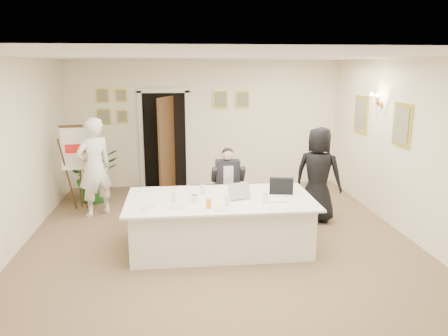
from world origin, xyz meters
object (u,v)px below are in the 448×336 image
flip_chart (79,172)px  paper_stack (275,200)px  oj_glass (209,204)px  steel_jug (195,199)px  standing_man (95,167)px  laptop_bag (281,186)px  potted_palm (94,175)px  conference_table (220,223)px  seated_man (228,185)px  laptop (238,189)px  standing_woman (318,175)px

flip_chart → paper_stack: bearing=-35.1°
flip_chart → oj_glass: 3.37m
steel_jug → standing_man: bearing=132.5°
laptop_bag → potted_palm: bearing=153.1°
conference_table → paper_stack: 0.90m
seated_man → flip_chart: 2.85m
standing_man → steel_jug: (1.72, -1.87, -0.07)m
conference_table → standing_man: (-2.10, 1.71, 0.50)m
laptop_bag → steel_jug: 1.36m
laptop → flip_chart: bearing=128.3°
flip_chart → steel_jug: 3.04m
laptop_bag → paper_stack: laptop_bag is taller
flip_chart → steel_jug: bearing=-47.0°
standing_woman → oj_glass: 2.48m
oj_glass → standing_man: bearing=131.4°
conference_table → laptop: size_ratio=7.82×
standing_man → steel_jug: bearing=95.1°
flip_chart → standing_woman: standing_woman is taller
standing_man → potted_palm: standing_man is taller
standing_man → potted_palm: 0.99m
laptop → laptop_bag: 0.69m
potted_palm → standing_man: bearing=-78.1°
potted_palm → laptop_bag: (3.23, -2.49, 0.36)m
steel_jug → seated_man: bearing=64.4°
flip_chart → paper_stack: size_ratio=4.84×
potted_palm → paper_stack: size_ratio=3.25×
laptop → laptop_bag: (0.68, 0.12, -0.02)m
flip_chart → steel_jug: (2.07, -2.22, 0.09)m
seated_man → laptop: bearing=-103.0°
flip_chart → standing_man: standing_man is taller
seated_man → standing_man: (-2.35, 0.56, 0.24)m
standing_man → laptop_bag: bearing=115.2°
seated_man → standing_woman: 1.58m
laptop → laptop_bag: size_ratio=0.99×
oj_glass → steel_jug: bearing=123.0°
paper_stack → standing_woman: bearing=49.8°
potted_palm → steel_jug: bearing=-55.5°
flip_chart → oj_glass: flip_chart is taller
flip_chart → steel_jug: flip_chart is taller
seated_man → laptop_bag: bearing=-69.6°
seated_man → paper_stack: seated_man is taller
paper_stack → laptop_bag: bearing=63.8°
laptop_bag → oj_glass: (-1.15, -0.57, -0.06)m
seated_man → standing_woman: (1.56, -0.14, 0.17)m
seated_man → standing_man: standing_man is taller
standing_woman → conference_table: bearing=61.9°
conference_table → standing_woman: standing_woman is taller
standing_woman → laptop_bag: (-0.87, -0.89, 0.07)m
conference_table → flip_chart: bearing=140.1°
standing_man → laptop: standing_man is taller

